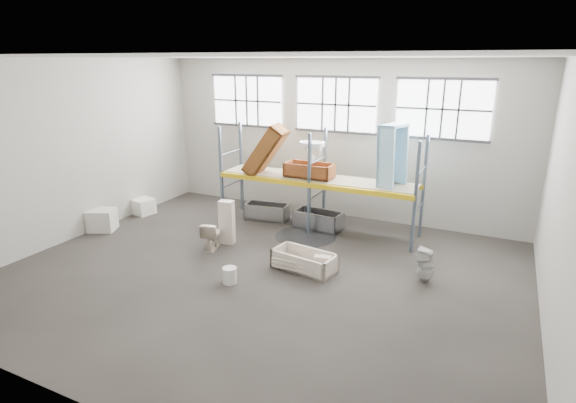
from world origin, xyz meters
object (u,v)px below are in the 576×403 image
Objects in this scene: toilet_beige at (212,235)px; carton_near at (102,220)px; rust_tub_flat at (309,170)px; toilet_white at (426,265)px; cistern_tall at (227,222)px; blue_tub_upright at (393,157)px; bathtub_beige at (304,261)px; steel_tub_left at (267,211)px; bucket at (230,275)px; steel_tub_right at (318,220)px.

toilet_beige is 1.04× the size of carton_near.
rust_tub_flat is at bearing 27.56° from carton_near.
toilet_white is 4.59m from rust_tub_flat.
cistern_tall is 5.41m from toilet_white.
blue_tub_upright is (-1.44, 2.26, 1.98)m from toilet_white.
rust_tub_flat is (1.57, 2.12, 1.20)m from cistern_tall.
bathtub_beige is at bearing 161.60° from toilet_beige.
blue_tub_upright is (3.97, 2.28, 1.78)m from cistern_tall.
bathtub_beige is at bearing -48.24° from steel_tub_left.
bucket is (-2.60, -4.30, -2.20)m from blue_tub_upright.
toilet_beige reaches higher than bucket.
rust_tub_flat is (-1.05, 2.74, 1.59)m from bathtub_beige.
blue_tub_upright is (2.40, 0.16, 0.57)m from rust_tub_flat.
steel_tub_right reaches higher than bathtub_beige.
toilet_beige reaches higher than bathtub_beige.
blue_tub_upright reaches higher than carton_near.
cistern_tall is at bearing -150.13° from blue_tub_upright.
bathtub_beige is 1.13× the size of steel_tub_left.
blue_tub_upright is (2.13, 0.05, 2.13)m from steel_tub_right.
bucket is at bearing -96.40° from steel_tub_right.
toilet_beige is at bearing -93.92° from steel_tub_left.
toilet_beige is 3.40m from steel_tub_right.
steel_tub_right is at bearing -142.37° from toilet_beige.
steel_tub_right is (-0.78, 2.85, 0.04)m from bathtub_beige.
cistern_tall is at bearing 11.05° from carton_near.
bathtub_beige is 2.79m from toilet_beige.
blue_tub_upright is 5.49m from bucket.
bathtub_beige reaches higher than bucket.
steel_tub_left is 1.81m from steel_tub_right.
rust_tub_flat reaches higher than cistern_tall.
steel_tub_right is at bearing -120.70° from toilet_white.
steel_tub_left is 3.59× the size of bucket.
bucket is at bearing 119.19° from toilet_beige.
toilet_white reaches higher than toilet_beige.
blue_tub_upright is (1.34, 2.90, 2.17)m from bathtub_beige.
bathtub_beige is 0.87× the size of blue_tub_upright.
toilet_beige is at bearing -123.36° from rust_tub_flat.
steel_tub_left is 5.04m from carton_near.
blue_tub_upright is at bearing 1.24° from steel_tub_right.
blue_tub_upright is at bearing -0.14° from steel_tub_left.
bucket is at bearing -121.21° from blue_tub_upright.
steel_tub_left reaches higher than bucket.
bathtub_beige is at bearing 47.97° from bucket.
rust_tub_flat is 1.92× the size of carton_near.
steel_tub_right is 6.55m from carton_near.
blue_tub_upright reaches higher than rust_tub_flat.
toilet_beige is at bearing 3.90° from carton_near.
steel_tub_left is 0.95× the size of rust_tub_flat.
steel_tub_left is at bearing 173.65° from rust_tub_flat.
cistern_tall is 4.06m from carton_near.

